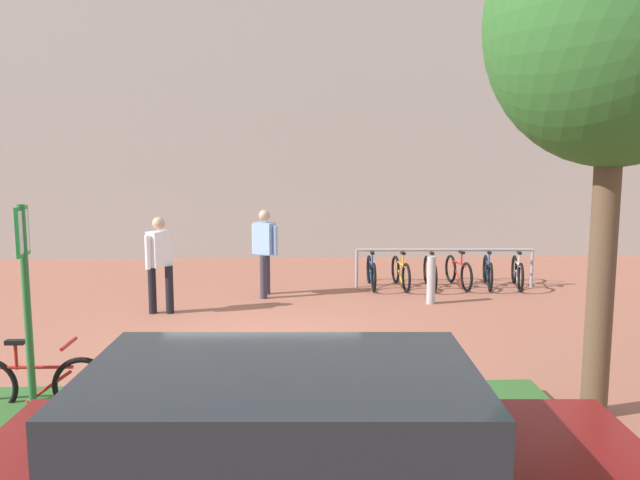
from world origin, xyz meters
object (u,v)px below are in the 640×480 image
object	(u,v)px
parking_sign_post	(25,280)
person_shirt_white	(265,247)
bollard_steel	(431,280)
tree_sidewalk	(617,25)
bike_rack_cluster	(444,271)
person_shirt_blue	(160,259)
bike_at_sign	(35,385)

from	to	relation	value
parking_sign_post	person_shirt_white	distance (m)	6.26
person_shirt_white	parking_sign_post	bearing A→B (deg)	-110.95
parking_sign_post	bollard_steel	xyz separation A→B (m)	(5.38, 5.06, -1.07)
tree_sidewalk	person_shirt_white	xyz separation A→B (m)	(-3.84, 5.93, -3.13)
bike_rack_cluster	person_shirt_blue	world-z (taller)	person_shirt_blue
tree_sidewalk	bike_rack_cluster	xyz separation A→B (m)	(-0.10, 6.62, -3.77)
bike_at_sign	bollard_steel	distance (m)	7.33
tree_sidewalk	parking_sign_post	xyz separation A→B (m)	(-6.07, 0.11, -2.60)
bike_rack_cluster	person_shirt_white	world-z (taller)	person_shirt_white
parking_sign_post	person_shirt_white	xyz separation A→B (m)	(2.23, 5.82, -0.54)
parking_sign_post	person_shirt_blue	xyz separation A→B (m)	(0.45, 4.54, -0.54)
parking_sign_post	bollard_steel	bearing A→B (deg)	43.28
bollard_steel	person_shirt_white	xyz separation A→B (m)	(-3.15, 0.76, 0.53)
bike_at_sign	bollard_steel	world-z (taller)	bollard_steel
parking_sign_post	bike_at_sign	distance (m)	1.17
person_shirt_blue	parking_sign_post	bearing A→B (deg)	-95.61
bike_at_sign	person_shirt_blue	world-z (taller)	person_shirt_blue
bike_rack_cluster	bollard_steel	world-z (taller)	bollard_steel
tree_sidewalk	person_shirt_white	distance (m)	7.73
bollard_steel	bike_rack_cluster	bearing A→B (deg)	67.69
bike_rack_cluster	person_shirt_blue	distance (m)	5.90
parking_sign_post	bike_at_sign	world-z (taller)	parking_sign_post
bike_at_sign	tree_sidewalk	bearing A→B (deg)	-1.80
tree_sidewalk	bollard_steel	bearing A→B (deg)	97.66
person_shirt_blue	bike_rack_cluster	bearing A→B (deg)	19.64
tree_sidewalk	bike_rack_cluster	bearing A→B (deg)	90.88
bollard_steel	person_shirt_blue	size ratio (longest dim) A/B	0.52
tree_sidewalk	parking_sign_post	world-z (taller)	tree_sidewalk
bike_at_sign	bike_rack_cluster	bearing A→B (deg)	47.10
tree_sidewalk	bike_at_sign	world-z (taller)	tree_sidewalk
bollard_steel	bike_at_sign	bearing A→B (deg)	-137.21
person_shirt_white	bike_at_sign	bearing A→B (deg)	-111.24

